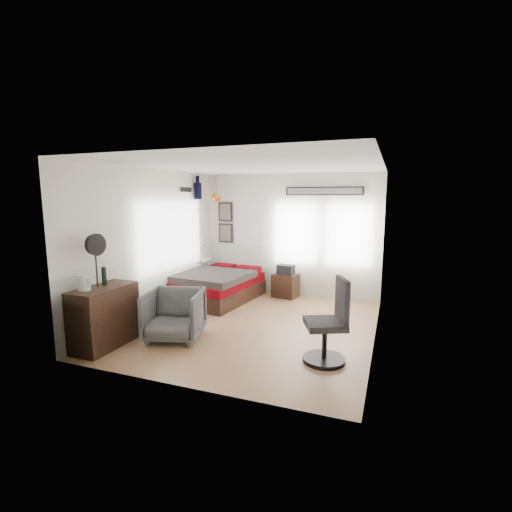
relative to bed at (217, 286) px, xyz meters
The scene contains 12 objects.
ground_plane 1.82m from the bed, 43.58° to the right, with size 4.00×4.50×0.01m, color tan.
room_shell 2.07m from the bed, 40.65° to the right, with size 4.02×4.52×2.71m.
wall_decor 1.94m from the bed, 74.77° to the left, with size 3.55×1.32×1.44m.
bed is the anchor object (origin of this frame).
dresser 2.87m from the bed, 98.82° to the right, with size 0.48×1.00×0.90m, color black.
armchair 2.27m from the bed, 80.59° to the right, with size 0.83×0.85×0.77m, color #4F4F53.
nightstand 1.50m from the bed, 29.41° to the left, with size 0.52×0.41×0.52m, color black.
task_chair 3.54m from the bed, 38.63° to the right, with size 0.67×0.67×1.15m.
kettle 3.20m from the bed, 99.84° to the right, with size 0.19×0.16×0.22m.
bottle 2.87m from the bed, 100.46° to the right, with size 0.07×0.07×0.27m, color black.
stand_fan 3.14m from the bed, 99.91° to the right, with size 0.11×0.32×0.78m.
black_bag 1.53m from the bed, 29.41° to the left, with size 0.35×0.23×0.21m, color black.
Camera 1 is at (2.20, -5.73, 2.20)m, focal length 26.00 mm.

